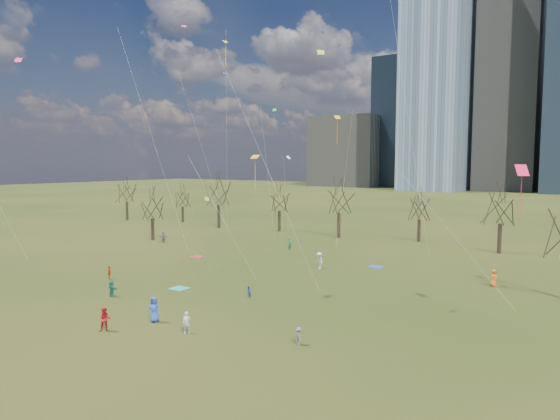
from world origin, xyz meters
The scene contains 18 objects.
ground centered at (0.00, 0.00, 0.00)m, with size 500.00×500.00×0.00m, color black.
downtown_skyline centered at (-2.43, 210.64, 39.01)m, with size 212.50×78.00×118.00m.
bare_tree_row centered at (-0.09, 37.22, 6.12)m, with size 113.04×29.80×9.50m.
blanket_teal centered at (-5.16, 2.34, 0.01)m, with size 1.60×1.50×0.03m, color teal.
blanket_navy centered at (6.70, 21.89, 0.01)m, with size 1.60×1.50×0.03m, color #2343A7.
blanket_crimson centered at (-14.84, 15.43, 0.01)m, with size 1.60×1.50×0.03m, color red.
person_0 centered at (0.45, -5.98, 0.96)m, with size 0.94×0.61×1.92m, color blue.
person_1 centered at (4.31, -6.55, 0.78)m, with size 0.57×0.37×1.56m, color silver.
person_2 centered at (-0.89, -9.32, 0.86)m, with size 0.83×0.65×1.72m, color red.
person_3 centered at (11.96, -4.13, 0.59)m, with size 0.77×0.44×1.19m, color slate.
person_4 centered at (-13.80, 1.18, 0.71)m, with size 0.84×0.35×1.43m, color #D44A17.
person_5 centered at (-8.03, -3.09, 0.76)m, with size 1.41×0.45×1.52m, color #1C7F6B.
person_8 centered at (2.25, 3.42, 0.50)m, with size 0.49×0.38×1.01m, color #223D94.
person_9 centered at (1.79, 17.36, 0.96)m, with size 1.24×0.71×1.91m, color silver.
person_11 centered at (-26.94, 21.27, 0.81)m, with size 1.51×0.48×1.63m, color slate.
person_12 centered at (19.76, 19.40, 0.84)m, with size 0.83×0.54×1.69m, color orange.
person_13 centered at (-7.47, 25.98, 0.87)m, with size 0.64×0.42×1.74m, color #1C7E3F.
kites_airborne centered at (1.06, 16.41, 14.71)m, with size 60.20×45.29×33.58m.
Camera 1 is at (28.17, -31.33, 11.84)m, focal length 32.00 mm.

